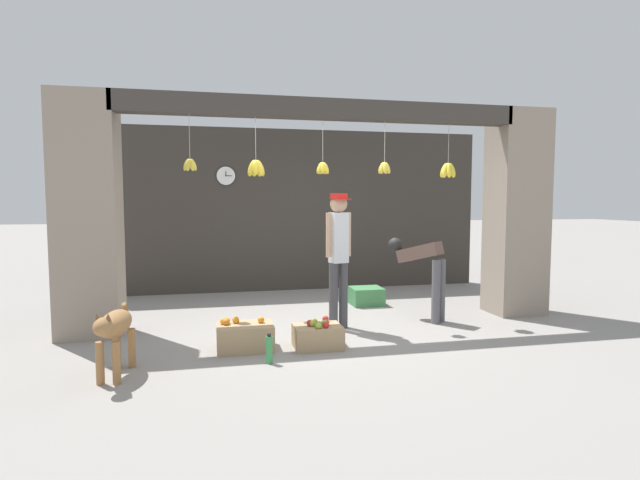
{
  "coord_description": "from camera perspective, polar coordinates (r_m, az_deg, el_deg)",
  "views": [
    {
      "loc": [
        -1.38,
        -5.94,
        1.59
      ],
      "look_at": [
        0.0,
        0.41,
        1.07
      ],
      "focal_mm": 28.0,
      "sensor_mm": 36.0,
      "label": 1
    }
  ],
  "objects": [
    {
      "name": "shop_pillar_right",
      "position": [
        7.5,
        21.52,
        2.88
      ],
      "size": [
        0.7,
        0.6,
        2.82
      ],
      "primitive_type": "cube",
      "color": "gray",
      "rests_on": "ground_plane"
    },
    {
      "name": "fruit_crate_oranges",
      "position": [
        5.48,
        -8.61,
        -10.84
      ],
      "size": [
        0.59,
        0.42,
        0.34
      ],
      "color": "tan",
      "rests_on": "ground_plane"
    },
    {
      "name": "ground_plane",
      "position": [
        6.3,
        0.8,
        -10.06
      ],
      "size": [
        60.0,
        60.0,
        0.0
      ],
      "primitive_type": "plane",
      "color": "gray"
    },
    {
      "name": "water_bottle",
      "position": [
        5.01,
        -5.83,
        -12.34
      ],
      "size": [
        0.07,
        0.07,
        0.3
      ],
      "color": "#38934C",
      "rests_on": "ground_plane"
    },
    {
      "name": "shop_pillar_left",
      "position": [
        6.4,
        -25.02,
        2.52
      ],
      "size": [
        0.7,
        0.6,
        2.82
      ],
      "primitive_type": "cube",
      "color": "gray",
      "rests_on": "ground_plane"
    },
    {
      "name": "produce_box_green",
      "position": [
        7.68,
        5.33,
        -6.4
      ],
      "size": [
        0.47,
        0.43,
        0.26
      ],
      "primitive_type": "cube",
      "color": "#42844C",
      "rests_on": "ground_plane"
    },
    {
      "name": "shop_back_wall",
      "position": [
        8.83,
        -3.28,
        3.4
      ],
      "size": [
        6.88,
        0.12,
        2.82
      ],
      "primitive_type": "cube",
      "color": "#38332D",
      "rests_on": "ground_plane"
    },
    {
      "name": "wall_clock",
      "position": [
        8.66,
        -10.71,
        7.22
      ],
      "size": [
        0.33,
        0.03,
        0.33
      ],
      "color": "black"
    },
    {
      "name": "worker_stooping",
      "position": [
        6.74,
        11.7,
        -2.97
      ],
      "size": [
        0.61,
        0.73,
        1.08
      ],
      "rotation": [
        0.0,
        0.0,
        0.64
      ],
      "color": "#56565B",
      "rests_on": "ground_plane"
    },
    {
      "name": "storefront_awning",
      "position": [
        6.3,
        0.71,
        14.16
      ],
      "size": [
        4.98,
        0.29,
        0.96
      ],
      "color": "#3D3833"
    },
    {
      "name": "fruit_crate_apples",
      "position": [
        5.49,
        -0.25,
        -10.88
      ],
      "size": [
        0.51,
        0.39,
        0.31
      ],
      "color": "tan",
      "rests_on": "ground_plane"
    },
    {
      "name": "shopkeeper",
      "position": [
        6.14,
        2.13,
        -1.05
      ],
      "size": [
        0.33,
        0.29,
        1.67
      ],
      "rotation": [
        0.0,
        0.0,
        3.4
      ],
      "color": "#424247",
      "rests_on": "ground_plane"
    },
    {
      "name": "dog",
      "position": [
        4.91,
        -22.43,
        -9.39
      ],
      "size": [
        0.31,
        0.84,
        0.65
      ],
      "rotation": [
        0.0,
        0.0,
        -1.71
      ],
      "color": "#9E7042",
      "rests_on": "ground_plane"
    }
  ]
}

